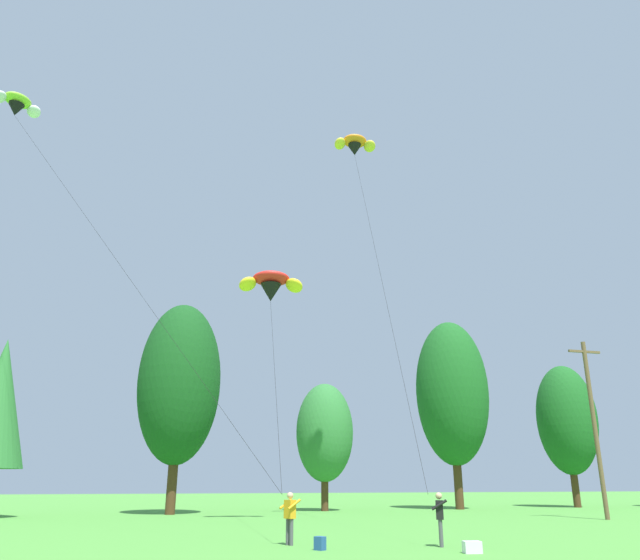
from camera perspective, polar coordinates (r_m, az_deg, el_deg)
name	(u,v)px	position (r m, az deg, el deg)	size (l,w,h in m)	color
treeline_tree_d	(179,383)	(43.54, -13.12, -9.41)	(5.61, 5.61, 14.11)	#472D19
treeline_tree_e	(325,432)	(47.13, 0.44, -14.16)	(4.29, 4.29, 9.23)	#472D19
treeline_tree_f	(452,392)	(51.35, 12.34, -10.29)	(5.80, 5.80, 14.83)	#472D19
treeline_tree_g	(567,419)	(57.81, 22.25, -12.08)	(4.99, 4.99, 11.81)	#472D19
utility_pole	(594,422)	(40.01, 24.44, -12.12)	(2.20, 0.26, 10.19)	brown
kite_flyer_near	(290,514)	(22.10, -2.86, -21.15)	(0.72, 0.73, 1.69)	#4C4C51
kite_flyer_mid	(440,514)	(21.91, 11.23, -20.87)	(0.72, 0.74, 1.69)	#4C4C51
parafoil_kite_high_red_yellow	(271,285)	(35.56, -4.65, -0.48)	(4.01, 12.77, 12.27)	red
parafoil_kite_mid_orange	(355,145)	(41.85, 3.30, 12.57)	(3.99, 14.67, 22.76)	orange
parafoil_kite_far_lime_white	(17,105)	(43.63, -26.67, 14.54)	(15.73, 15.92, 23.56)	#93D633
backpack	(320,543)	(20.62, 0.00, -23.58)	(0.32, 0.24, 0.40)	#234C89
picnic_cooler	(472,547)	(20.29, 14.16, -23.24)	(0.52, 0.36, 0.34)	white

